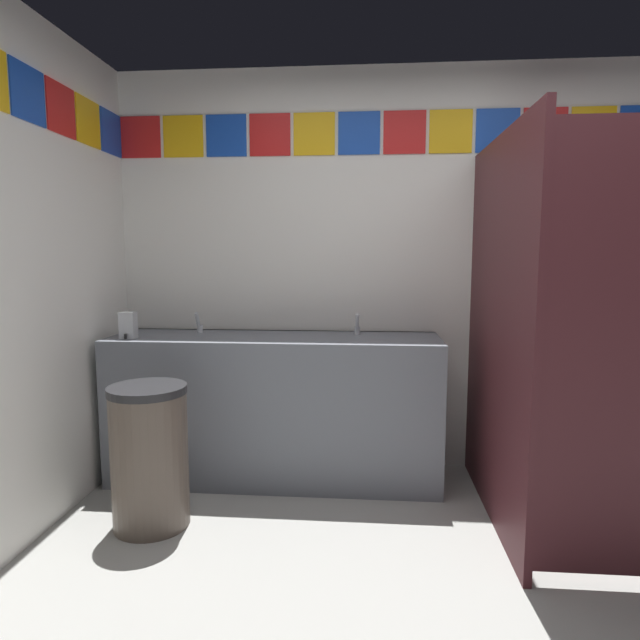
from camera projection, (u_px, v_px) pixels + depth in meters
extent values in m
cube|color=white|center=(424.00, 272.00, 3.48)|extent=(3.95, 0.08, 2.56)
cube|color=red|center=(141.00, 137.00, 3.48)|extent=(0.26, 0.01, 0.26)
cube|color=yellow|center=(183.00, 136.00, 3.46)|extent=(0.26, 0.01, 0.26)
cube|color=#1947B7|center=(226.00, 136.00, 3.43)|extent=(0.26, 0.01, 0.26)
cube|color=red|center=(270.00, 135.00, 3.41)|extent=(0.26, 0.01, 0.26)
cube|color=yellow|center=(314.00, 134.00, 3.39)|extent=(0.26, 0.01, 0.26)
cube|color=#1947B7|center=(359.00, 133.00, 3.36)|extent=(0.26, 0.01, 0.26)
cube|color=red|center=(405.00, 132.00, 3.34)|extent=(0.26, 0.01, 0.26)
cube|color=yellow|center=(451.00, 131.00, 3.32)|extent=(0.26, 0.01, 0.26)
cube|color=#1947B7|center=(498.00, 131.00, 3.29)|extent=(0.26, 0.01, 0.26)
cube|color=red|center=(545.00, 130.00, 3.27)|extent=(0.26, 0.01, 0.26)
cube|color=yellow|center=(593.00, 129.00, 3.24)|extent=(0.26, 0.01, 0.26)
cube|color=#1947B7|center=(28.00, 93.00, 2.53)|extent=(0.01, 0.26, 0.26)
cube|color=red|center=(61.00, 109.00, 2.81)|extent=(0.01, 0.26, 0.26)
cube|color=yellow|center=(88.00, 122.00, 3.08)|extent=(0.01, 0.26, 0.26)
cube|color=#1947B7|center=(111.00, 133.00, 3.36)|extent=(0.01, 0.26, 0.26)
cube|color=slate|center=(276.00, 407.00, 3.34)|extent=(2.00, 0.55, 0.89)
cube|color=slate|center=(282.00, 336.00, 3.55)|extent=(2.00, 0.03, 0.08)
cylinder|color=silver|center=(194.00, 345.00, 3.31)|extent=(0.34, 0.34, 0.10)
cylinder|color=silver|center=(357.00, 347.00, 3.22)|extent=(0.34, 0.34, 0.10)
cylinder|color=silver|center=(200.00, 329.00, 3.43)|extent=(0.04, 0.04, 0.05)
cylinder|color=silver|center=(197.00, 319.00, 3.38)|extent=(0.02, 0.06, 0.09)
cylinder|color=silver|center=(357.00, 331.00, 3.35)|extent=(0.04, 0.04, 0.05)
cylinder|color=silver|center=(357.00, 321.00, 3.29)|extent=(0.02, 0.06, 0.09)
cube|color=#B7BABF|center=(128.00, 325.00, 3.19)|extent=(0.09, 0.07, 0.16)
cylinder|color=black|center=(125.00, 336.00, 3.16)|extent=(0.02, 0.02, 0.03)
cube|color=#471E23|center=(498.00, 331.00, 2.79)|extent=(0.04, 1.33, 1.99)
cylinder|color=silver|center=(544.00, 329.00, 2.14)|extent=(0.02, 0.02, 0.10)
cylinder|color=white|center=(566.00, 466.00, 3.05)|extent=(0.38, 0.38, 0.40)
torus|color=white|center=(568.00, 429.00, 3.02)|extent=(0.39, 0.39, 0.05)
cube|color=white|center=(556.00, 393.00, 3.21)|extent=(0.34, 0.17, 0.34)
cylinder|color=brown|center=(150.00, 460.00, 2.75)|extent=(0.39, 0.39, 0.69)
cylinder|color=#262628|center=(147.00, 390.00, 2.71)|extent=(0.39, 0.39, 0.04)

